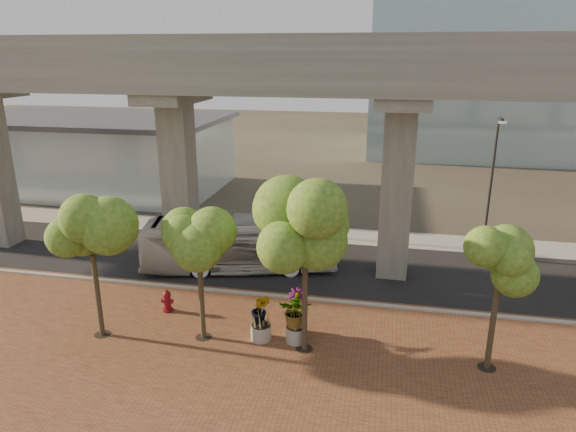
# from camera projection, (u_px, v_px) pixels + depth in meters

# --- Properties ---
(ground) EXTENTS (160.00, 160.00, 0.00)m
(ground) POSITION_uv_depth(u_px,v_px,m) (276.00, 280.00, 27.32)
(ground) COLOR #363027
(ground) RESTS_ON ground
(brick_plaza) EXTENTS (70.00, 13.00, 0.06)m
(brick_plaza) POSITION_uv_depth(u_px,v_px,m) (231.00, 365.00, 19.85)
(brick_plaza) COLOR brown
(brick_plaza) RESTS_ON ground
(asphalt_road) EXTENTS (90.00, 8.00, 0.04)m
(asphalt_road) POSITION_uv_depth(u_px,v_px,m) (284.00, 265.00, 29.18)
(asphalt_road) COLOR black
(asphalt_road) RESTS_ON ground
(curb_strip) EXTENTS (70.00, 0.25, 0.16)m
(curb_strip) POSITION_uv_depth(u_px,v_px,m) (267.00, 295.00, 25.43)
(curb_strip) COLOR #9E9B93
(curb_strip) RESTS_ON ground
(far_sidewalk) EXTENTS (90.00, 3.00, 0.06)m
(far_sidewalk) POSITION_uv_depth(u_px,v_px,m) (300.00, 233.00, 34.31)
(far_sidewalk) COLOR #9E9B93
(far_sidewalk) RESTS_ON ground
(transit_viaduct) EXTENTS (72.00, 5.60, 12.40)m
(transit_viaduct) POSITION_uv_depth(u_px,v_px,m) (283.00, 138.00, 26.96)
(transit_viaduct) COLOR gray
(transit_viaduct) RESTS_ON ground
(station_pavilion) EXTENTS (23.00, 13.00, 6.30)m
(station_pavilion) POSITION_uv_depth(u_px,v_px,m) (94.00, 152.00, 45.02)
(station_pavilion) COLOR silver
(station_pavilion) RESTS_ON ground
(transit_bus) EXTENTS (10.87, 4.84, 2.95)m
(transit_bus) POSITION_uv_depth(u_px,v_px,m) (239.00, 245.00, 28.16)
(transit_bus) COLOR silver
(transit_bus) RESTS_ON ground
(fire_hydrant) EXTENTS (0.53, 0.48, 1.07)m
(fire_hydrant) POSITION_uv_depth(u_px,v_px,m) (167.00, 301.00, 23.82)
(fire_hydrant) COLOR maroon
(fire_hydrant) RESTS_ON ground
(planter_front) EXTENTS (1.97, 1.97, 2.16)m
(planter_front) POSITION_uv_depth(u_px,v_px,m) (296.00, 313.00, 21.06)
(planter_front) COLOR #A6A096
(planter_front) RESTS_ON ground
(planter_right) EXTENTS (1.95, 1.95, 2.08)m
(planter_right) POSITION_uv_depth(u_px,v_px,m) (296.00, 308.00, 21.63)
(planter_right) COLOR #AAA499
(planter_right) RESTS_ON ground
(planter_left) EXTENTS (1.92, 1.92, 2.11)m
(planter_left) POSITION_uv_depth(u_px,v_px,m) (261.00, 312.00, 21.22)
(planter_left) COLOR gray
(planter_left) RESTS_ON ground
(street_tree_far_west) EXTENTS (3.70, 3.70, 6.43)m
(street_tree_far_west) POSITION_uv_depth(u_px,v_px,m) (90.00, 231.00, 20.53)
(street_tree_far_west) COLOR #4B3E2B
(street_tree_far_west) RESTS_ON ground
(street_tree_near_west) EXTENTS (3.16, 3.16, 5.51)m
(street_tree_near_west) POSITION_uv_depth(u_px,v_px,m) (199.00, 248.00, 20.53)
(street_tree_near_west) COLOR #4B3E2B
(street_tree_near_west) RESTS_ON ground
(street_tree_near_east) EXTENTS (4.17, 4.17, 7.20)m
(street_tree_near_east) POSITION_uv_depth(u_px,v_px,m) (306.00, 227.00, 19.29)
(street_tree_near_east) COLOR #4B3E2B
(street_tree_near_east) RESTS_ON ground
(street_tree_far_east) EXTENTS (3.13, 3.13, 5.91)m
(street_tree_far_east) POSITION_uv_depth(u_px,v_px,m) (501.00, 260.00, 18.30)
(street_tree_far_east) COLOR #4B3E2B
(street_tree_far_east) RESTS_ON ground
(streetlamp_west) EXTENTS (0.43, 1.24, 8.59)m
(streetlamp_west) POSITION_uv_depth(u_px,v_px,m) (174.00, 155.00, 34.30)
(streetlamp_west) COLOR #2A2A2E
(streetlamp_west) RESTS_ON ground
(streetlamp_east) EXTENTS (0.41, 1.19, 8.21)m
(streetlamp_east) POSITION_uv_depth(u_px,v_px,m) (492.00, 179.00, 28.77)
(streetlamp_east) COLOR #28292D
(streetlamp_east) RESTS_ON ground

